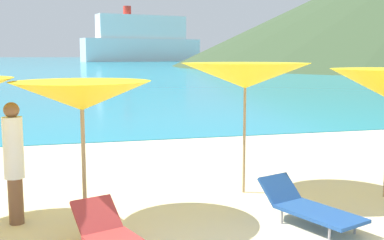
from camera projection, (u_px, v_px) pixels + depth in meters
The scene contains 8 objects.
ground_plane at pixel (125, 146), 13.88m from camera, with size 50.00×100.00×0.30m, color beige.
ocean_water at pixel (66, 60), 224.41m from camera, with size 650.00×440.00×0.02m, color teal.
umbrella_4 at pixel (82, 96), 7.02m from camera, with size 2.18×2.18×2.07m.
umbrella_5 at pixel (245, 76), 8.41m from camera, with size 2.45×2.45×2.31m.
lounge_chair_4 at pixel (115, 238), 5.80m from camera, with size 1.06×1.68×0.59m.
lounge_chair_5 at pixel (308, 207), 6.99m from camera, with size 1.12×1.72×0.60m.
beachgoer_0 at pixel (14, 159), 6.95m from camera, with size 0.28×0.28×1.79m.
cruise_ship at pixel (142, 41), 171.26m from camera, with size 43.07×16.39×19.08m.
Camera 1 is at (-1.64, -3.69, 2.46)m, focal length 45.25 mm.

